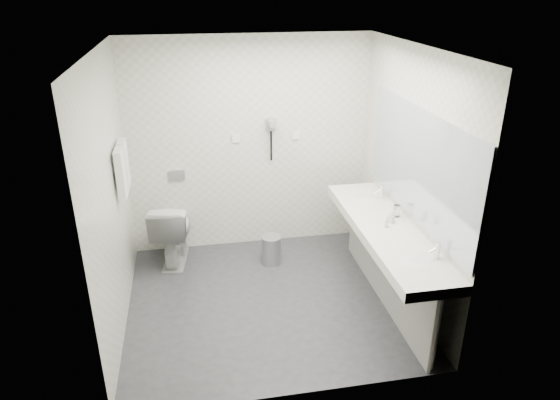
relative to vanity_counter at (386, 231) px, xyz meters
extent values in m
plane|color=#2B2B30|center=(-1.12, 0.20, -0.80)|extent=(2.80, 2.80, 0.00)
plane|color=silver|center=(-1.12, 0.20, 1.70)|extent=(2.80, 2.80, 0.00)
plane|color=beige|center=(-1.12, 1.50, 0.45)|extent=(2.80, 0.00, 2.80)
plane|color=beige|center=(-1.12, -1.10, 0.45)|extent=(2.80, 0.00, 2.80)
plane|color=beige|center=(-2.52, 0.20, 0.45)|extent=(0.00, 2.60, 2.60)
plane|color=beige|center=(0.27, 0.20, 0.45)|extent=(0.00, 2.60, 2.60)
cube|color=silver|center=(0.00, 0.00, 0.00)|extent=(0.55, 2.20, 0.10)
cube|color=gray|center=(0.02, 0.00, -0.42)|extent=(0.03, 2.15, 0.75)
cylinder|color=silver|center=(0.05, -1.04, -0.42)|extent=(0.06, 0.06, 0.75)
cylinder|color=silver|center=(0.05, 1.04, -0.42)|extent=(0.06, 0.06, 0.75)
cube|color=#B2BCC6|center=(0.26, 0.00, 0.65)|extent=(0.02, 2.20, 1.05)
ellipsoid|color=silver|center=(0.00, -0.65, 0.04)|extent=(0.40, 0.31, 0.05)
ellipsoid|color=silver|center=(0.00, 0.65, 0.04)|extent=(0.40, 0.31, 0.05)
cylinder|color=silver|center=(0.19, -0.65, 0.12)|extent=(0.04, 0.04, 0.15)
cylinder|color=silver|center=(0.19, 0.65, 0.12)|extent=(0.04, 0.04, 0.15)
imported|color=white|center=(0.07, 0.07, 0.11)|extent=(0.08, 0.08, 0.12)
imported|color=white|center=(-0.01, -0.02, 0.10)|extent=(0.05, 0.05, 0.10)
cylinder|color=silver|center=(0.18, 0.19, 0.11)|extent=(0.07, 0.07, 0.12)
imported|color=silver|center=(-2.07, 1.20, -0.42)|extent=(0.52, 0.80, 0.76)
cube|color=#B2B5BA|center=(-1.98, 1.49, 0.15)|extent=(0.18, 0.02, 0.12)
cylinder|color=#B2B5BA|center=(-0.96, 0.95, -0.64)|extent=(0.26, 0.26, 0.32)
cylinder|color=#B2B5BA|center=(-0.96, 0.95, -0.47)|extent=(0.23, 0.23, 0.02)
cylinder|color=silver|center=(-2.47, 0.75, 0.75)|extent=(0.02, 0.62, 0.02)
cube|color=silver|center=(-2.46, 0.61, 0.53)|extent=(0.07, 0.24, 0.48)
cube|color=silver|center=(-2.46, 0.89, 0.53)|extent=(0.07, 0.24, 0.48)
cube|color=gray|center=(-0.88, 1.47, 0.70)|extent=(0.10, 0.04, 0.14)
cylinder|color=gray|center=(-0.88, 1.40, 0.73)|extent=(0.08, 0.14, 0.08)
cylinder|color=black|center=(-0.88, 1.46, 0.45)|extent=(0.02, 0.02, 0.35)
cube|color=silver|center=(-1.27, 1.49, 0.55)|extent=(0.09, 0.02, 0.09)
cube|color=silver|center=(-0.57, 1.49, 0.55)|extent=(0.09, 0.02, 0.09)
camera|label=1|loc=(-1.79, -4.08, 2.23)|focal=32.44mm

